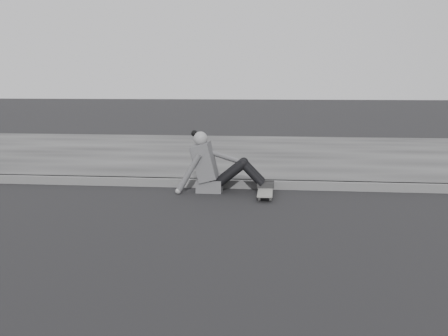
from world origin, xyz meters
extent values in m
cube|color=#535353|center=(0.00, 2.58, 0.06)|extent=(24.00, 0.16, 0.12)
cube|color=#3D3D3D|center=(0.00, 5.60, 0.06)|extent=(24.00, 6.00, 0.12)
cylinder|color=gray|center=(-2.45, 1.79, 0.03)|extent=(0.03, 0.05, 0.05)
cylinder|color=gray|center=(-2.30, 1.79, 0.03)|extent=(0.03, 0.05, 0.05)
cylinder|color=gray|center=(-2.45, 2.31, 0.03)|extent=(0.03, 0.05, 0.05)
cylinder|color=gray|center=(-2.30, 2.31, 0.03)|extent=(0.03, 0.05, 0.05)
cube|color=#313134|center=(-2.38, 1.79, 0.06)|extent=(0.16, 0.04, 0.03)
cube|color=#313134|center=(-2.38, 2.31, 0.06)|extent=(0.16, 0.04, 0.03)
cube|color=slate|center=(-2.38, 2.05, 0.08)|extent=(0.20, 0.78, 0.02)
cube|color=#4B4B4D|center=(-3.18, 2.30, 0.09)|extent=(0.36, 0.34, 0.18)
cube|color=#4B4B4D|center=(-3.25, 2.30, 0.43)|extent=(0.37, 0.40, 0.57)
cube|color=#4B4B4D|center=(-3.38, 2.30, 0.55)|extent=(0.14, 0.30, 0.20)
cylinder|color=gray|center=(-3.30, 2.30, 0.67)|extent=(0.09, 0.09, 0.08)
sphere|color=gray|center=(-3.31, 2.30, 0.76)|extent=(0.20, 0.20, 0.20)
sphere|color=black|center=(-3.40, 2.32, 0.83)|extent=(0.09, 0.09, 0.09)
cylinder|color=black|center=(-2.86, 2.21, 0.28)|extent=(0.43, 0.13, 0.39)
cylinder|color=black|center=(-2.86, 2.39, 0.28)|extent=(0.43, 0.13, 0.39)
cylinder|color=black|center=(-2.56, 2.21, 0.28)|extent=(0.35, 0.11, 0.36)
cylinder|color=black|center=(-2.56, 2.39, 0.28)|extent=(0.35, 0.11, 0.36)
sphere|color=black|center=(-2.70, 2.21, 0.42)|extent=(0.13, 0.13, 0.13)
sphere|color=black|center=(-2.70, 2.39, 0.42)|extent=(0.13, 0.13, 0.13)
cube|color=black|center=(-2.38, 2.21, 0.12)|extent=(0.24, 0.08, 0.07)
cube|color=black|center=(-2.38, 2.39, 0.12)|extent=(0.24, 0.08, 0.07)
cylinder|color=#4B4B4D|center=(-3.45, 2.09, 0.29)|extent=(0.38, 0.08, 0.58)
sphere|color=gray|center=(-3.60, 2.08, 0.04)|extent=(0.08, 0.08, 0.08)
cylinder|color=#4B4B4D|center=(-3.01, 2.46, 0.49)|extent=(0.48, 0.08, 0.21)
camera|label=1|loc=(-2.24, -4.64, 1.55)|focal=40.00mm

